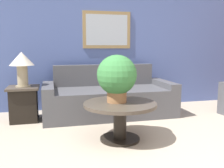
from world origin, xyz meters
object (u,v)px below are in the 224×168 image
object	(u,v)px
table_lamp	(22,63)
potted_plant_on_table	(117,76)
coffee_table	(120,113)
side_table	(24,103)
couch_main	(108,98)

from	to	relation	value
table_lamp	potted_plant_on_table	xyz separation A→B (m)	(1.22, -1.12, -0.12)
coffee_table	table_lamp	xyz separation A→B (m)	(-1.25, 1.16, 0.57)
coffee_table	side_table	distance (m)	1.71
coffee_table	side_table	size ratio (longest dim) A/B	1.65
couch_main	potted_plant_on_table	distance (m)	1.29
side_table	table_lamp	world-z (taller)	table_lamp
table_lamp	potted_plant_on_table	size ratio (longest dim) A/B	0.91
couch_main	potted_plant_on_table	size ratio (longest dim) A/B	3.71
table_lamp	couch_main	bearing A→B (deg)	2.12
coffee_table	potted_plant_on_table	bearing A→B (deg)	121.58
coffee_table	side_table	bearing A→B (deg)	137.07
couch_main	table_lamp	world-z (taller)	table_lamp
potted_plant_on_table	table_lamp	bearing A→B (deg)	137.59
side_table	potted_plant_on_table	world-z (taller)	potted_plant_on_table
couch_main	coffee_table	size ratio (longest dim) A/B	2.41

